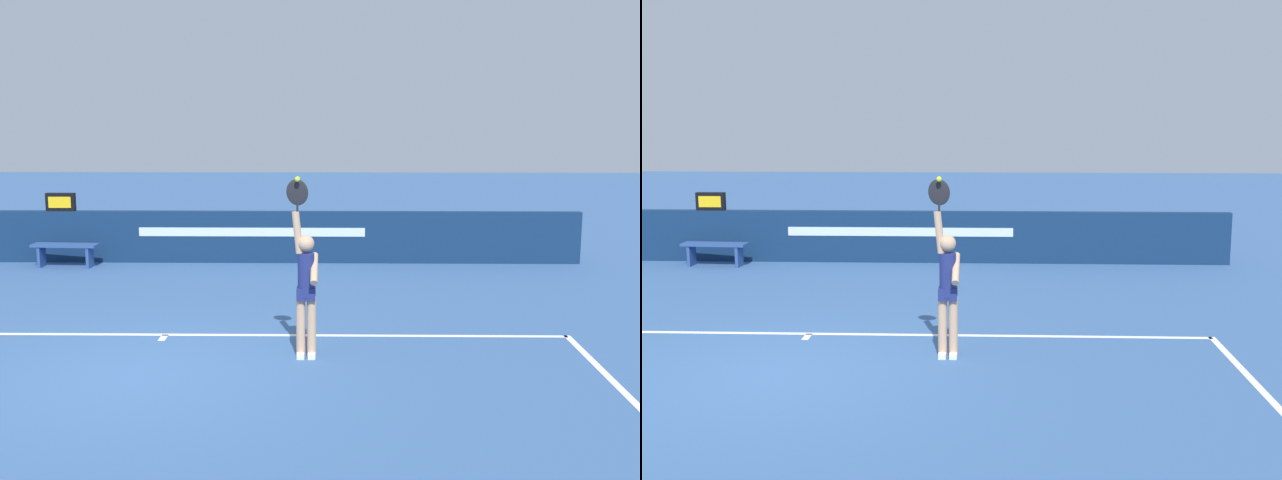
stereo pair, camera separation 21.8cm
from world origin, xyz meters
The scene contains 7 objects.
ground_plane centered at (0.00, 0.00, 0.00)m, with size 60.00×60.00×0.00m, color #365B8E.
court_lines centered at (0.00, -0.82, 0.00)m, with size 11.75×5.31×0.00m.
back_wall centered at (0.00, 7.16, 0.55)m, with size 15.26×0.20×1.09m.
speed_display centered at (-3.31, 7.16, 1.28)m, with size 0.61×0.14×0.38m.
tennis_player centered at (2.08, 0.77, 0.98)m, with size 0.43×0.45×2.38m.
tennis_ball centered at (1.98, 0.69, 2.37)m, with size 0.07×0.07×0.07m.
courtside_bench_near centered at (-3.07, 6.59, 0.36)m, with size 1.37×0.44×0.48m.
Camera 2 is at (2.65, -9.29, 3.29)m, focal length 44.39 mm.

